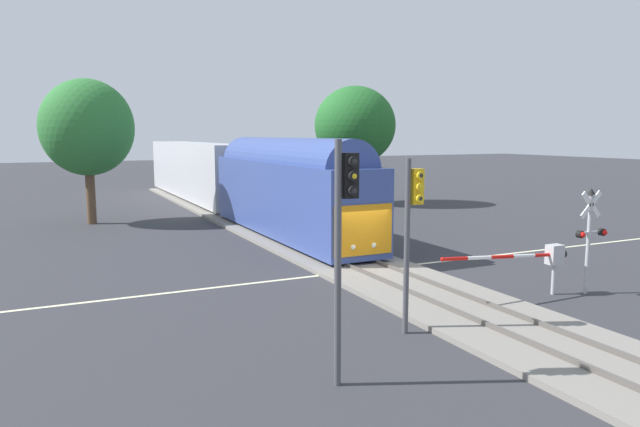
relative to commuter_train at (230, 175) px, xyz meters
The scene contains 10 objects.
ground_plane 19.37m from the commuter_train, 90.01° to the right, with size 220.00×220.00×0.00m, color #333338.
road_centre_stripe 19.37m from the commuter_train, 90.01° to the right, with size 44.00×0.20×0.01m.
railway_track 19.36m from the commuter_train, 90.01° to the right, with size 4.40×80.00×0.32m.
commuter_train is the anchor object (origin of this frame).
crossing_gate_near 25.57m from the commuter_train, 81.85° to the right, with size 5.50×0.40×1.81m.
crossing_signal_mast 26.29m from the commuter_train, 78.31° to the right, with size 1.36×0.44×3.80m.
traffic_signal_near_left 29.39m from the commuter_train, 101.98° to the right, with size 0.53×0.38×5.58m.
traffic_signal_median 26.61m from the commuter_train, 95.89° to the right, with size 0.53×0.38×5.02m.
oak_behind_train 9.86m from the commuter_train, behind, with size 5.70×5.70×9.09m.
oak_far_right 11.40m from the commuter_train, ahead, with size 6.46×6.46×9.46m.
Camera 1 is at (-12.06, -20.81, 5.68)m, focal length 32.82 mm.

